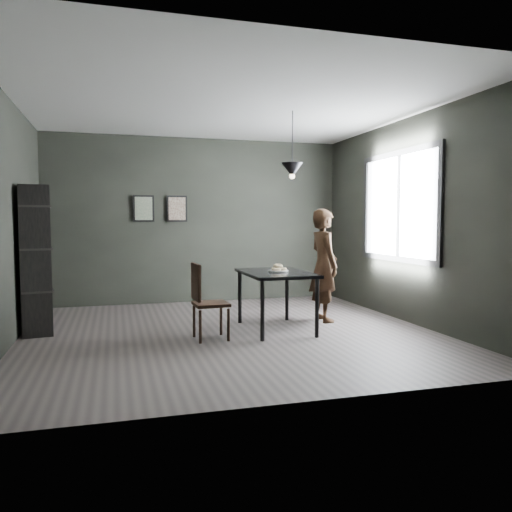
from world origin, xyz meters
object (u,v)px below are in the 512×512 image
object	(u,v)px
woman	(324,265)
shelf_unit	(35,260)
white_plate	(278,271)
cafe_table	(276,278)
pendant_lamp	(292,170)
wood_chair	(204,296)

from	to	relation	value
woman	shelf_unit	size ratio (longest dim) A/B	0.86
shelf_unit	white_plate	bearing A→B (deg)	-22.08
white_plate	cafe_table	bearing A→B (deg)	114.97
woman	pendant_lamp	distance (m)	1.42
cafe_table	shelf_unit	size ratio (longest dim) A/B	0.66
cafe_table	white_plate	size ratio (longest dim) A/B	5.22
white_plate	pendant_lamp	distance (m)	1.32
wood_chair	shelf_unit	bearing A→B (deg)	151.79
white_plate	wood_chair	bearing A→B (deg)	-166.45
wood_chair	pendant_lamp	distance (m)	2.00
woman	shelf_unit	world-z (taller)	shelf_unit
wood_chair	pendant_lamp	bearing A→B (deg)	13.97
white_plate	pendant_lamp	xyz separation A→B (m)	(0.23, 0.14, 1.29)
white_plate	woman	xyz separation A→B (m)	(0.80, 0.40, 0.02)
white_plate	woman	bearing A→B (deg)	26.76
white_plate	shelf_unit	world-z (taller)	shelf_unit
white_plate	shelf_unit	size ratio (longest dim) A/B	0.13
shelf_unit	pendant_lamp	bearing A→B (deg)	-18.74
wood_chair	woman	bearing A→B (deg)	16.53
cafe_table	woman	world-z (taller)	woman
shelf_unit	pendant_lamp	world-z (taller)	pendant_lamp
woman	wood_chair	xyz separation A→B (m)	(-1.79, -0.64, -0.27)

